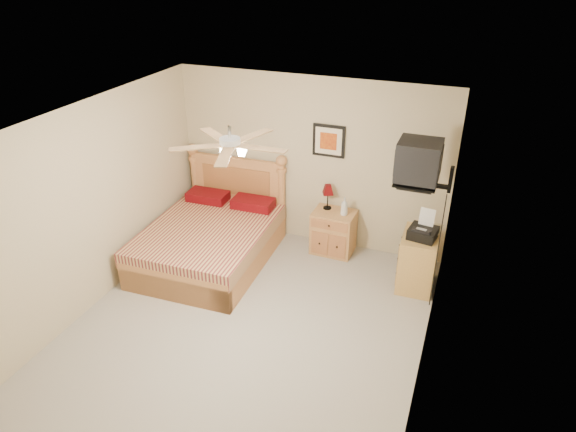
# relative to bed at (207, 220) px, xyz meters

# --- Properties ---
(floor) EXTENTS (4.50, 4.50, 0.00)m
(floor) POSITION_rel_bed_xyz_m (1.11, -1.12, -0.67)
(floor) COLOR gray
(floor) RESTS_ON ground
(ceiling) EXTENTS (4.00, 4.50, 0.04)m
(ceiling) POSITION_rel_bed_xyz_m (1.11, -1.12, 1.83)
(ceiling) COLOR white
(ceiling) RESTS_ON ground
(wall_back) EXTENTS (4.00, 0.04, 2.50)m
(wall_back) POSITION_rel_bed_xyz_m (1.11, 1.13, 0.58)
(wall_back) COLOR #C1B18E
(wall_back) RESTS_ON ground
(wall_front) EXTENTS (4.00, 0.04, 2.50)m
(wall_front) POSITION_rel_bed_xyz_m (1.11, -3.37, 0.58)
(wall_front) COLOR #C1B18E
(wall_front) RESTS_ON ground
(wall_left) EXTENTS (0.04, 4.50, 2.50)m
(wall_left) POSITION_rel_bed_xyz_m (-0.89, -1.12, 0.58)
(wall_left) COLOR #C1B18E
(wall_left) RESTS_ON ground
(wall_right) EXTENTS (0.04, 4.50, 2.50)m
(wall_right) POSITION_rel_bed_xyz_m (3.11, -1.12, 0.58)
(wall_right) COLOR #C1B18E
(wall_right) RESTS_ON ground
(bed) EXTENTS (1.63, 2.11, 1.34)m
(bed) POSITION_rel_bed_xyz_m (0.00, 0.00, 0.00)
(bed) COLOR #C67D48
(bed) RESTS_ON ground
(nightstand) EXTENTS (0.61, 0.46, 0.64)m
(nightstand) POSITION_rel_bed_xyz_m (1.57, 0.88, -0.35)
(nightstand) COLOR #A5723C
(nightstand) RESTS_ON ground
(table_lamp) EXTENTS (0.26, 0.26, 0.37)m
(table_lamp) POSITION_rel_bed_xyz_m (1.44, 0.97, 0.16)
(table_lamp) COLOR #590609
(table_lamp) RESTS_ON nightstand
(lotion_bottle) EXTENTS (0.12, 0.12, 0.26)m
(lotion_bottle) POSITION_rel_bed_xyz_m (1.72, 0.86, 0.11)
(lotion_bottle) COLOR silver
(lotion_bottle) RESTS_ON nightstand
(framed_picture) EXTENTS (0.46, 0.04, 0.46)m
(framed_picture) POSITION_rel_bed_xyz_m (1.38, 1.11, 0.95)
(framed_picture) COLOR black
(framed_picture) RESTS_ON wall_back
(dresser) EXTENTS (0.46, 0.65, 0.76)m
(dresser) POSITION_rel_bed_xyz_m (2.84, 0.45, -0.29)
(dresser) COLOR #B18143
(dresser) RESTS_ON ground
(fax_machine) EXTENTS (0.39, 0.40, 0.36)m
(fax_machine) POSITION_rel_bed_xyz_m (2.86, 0.40, 0.27)
(fax_machine) COLOR black
(fax_machine) RESTS_ON dresser
(magazine_lower) EXTENTS (0.27, 0.32, 0.02)m
(magazine_lower) POSITION_rel_bed_xyz_m (2.82, 0.63, 0.10)
(magazine_lower) COLOR beige
(magazine_lower) RESTS_ON dresser
(magazine_upper) EXTENTS (0.26, 0.33, 0.02)m
(magazine_upper) POSITION_rel_bed_xyz_m (2.85, 0.63, 0.13)
(magazine_upper) COLOR tan
(magazine_upper) RESTS_ON magazine_lower
(wall_tv) EXTENTS (0.56, 0.46, 0.58)m
(wall_tv) POSITION_rel_bed_xyz_m (2.86, 0.22, 1.14)
(wall_tv) COLOR black
(wall_tv) RESTS_ON wall_right
(ceiling_fan) EXTENTS (1.14, 1.14, 0.28)m
(ceiling_fan) POSITION_rel_bed_xyz_m (1.11, -1.32, 1.69)
(ceiling_fan) COLOR silver
(ceiling_fan) RESTS_ON ceiling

